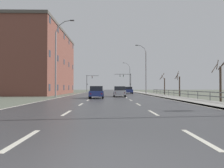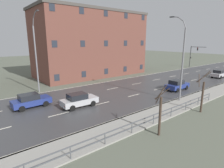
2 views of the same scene
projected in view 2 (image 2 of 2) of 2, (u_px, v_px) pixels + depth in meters
The scene contains 13 objects.
ground_plane at pixel (175, 80), 35.31m from camera, with size 160.00×160.00×0.12m.
road_asphalt_strip at pixel (205, 73), 42.57m from camera, with size 14.00×120.00×0.03m.
guardrail at pixel (105, 137), 13.02m from camera, with size 0.07×32.18×1.00m.
street_lamp_midground at pixel (182, 61), 21.84m from camera, with size 2.27×0.24×10.21m.
street_lamp_left_bank at pixel (36, 55), 25.62m from camera, with size 2.69×0.24×11.07m.
traffic_signal_left at pixel (193, 53), 51.55m from camera, with size 4.32×0.36×5.90m.
car_near_left at pixel (219, 74), 37.45m from camera, with size 1.92×4.14×1.57m.
car_far_left at pixel (31, 100), 20.62m from camera, with size 1.96×4.16×1.57m.
car_mid_centre at pixel (79, 100), 20.80m from camera, with size 1.93×4.15×1.57m.
car_near_right at pixel (177, 85), 27.91m from camera, with size 1.89×4.13×1.57m.
brick_building at pixel (91, 44), 39.28m from camera, with size 10.75×23.19×13.35m.
bare_tree_mid at pixel (160, 113), 14.31m from camera, with size 0.97×0.96×4.09m.
bare_tree_far at pixel (202, 94), 19.03m from camera, with size 1.17×1.72×4.39m.
Camera 2 is at (19.39, 16.94, 7.34)m, focal length 29.50 mm.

